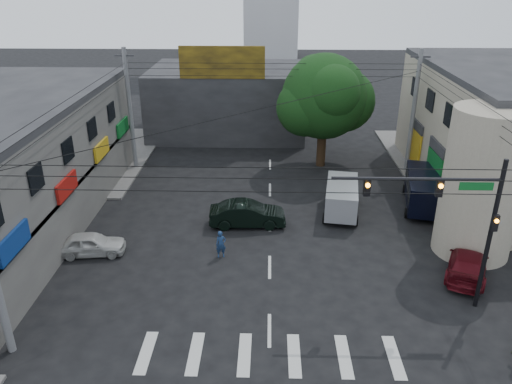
{
  "coord_description": "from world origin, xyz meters",
  "views": [
    {
      "loc": [
        -0.11,
        -20.17,
        14.19
      ],
      "look_at": [
        -0.77,
        4.0,
        3.4
      ],
      "focal_mm": 35.0,
      "sensor_mm": 36.0,
      "label": 1
    }
  ],
  "objects_px": {
    "navy_van": "(423,191)",
    "dark_sedan": "(247,214)",
    "maroon_sedan": "(468,263)",
    "traffic_officer": "(221,244)",
    "street_tree": "(324,97)",
    "utility_pole_far_right": "(413,112)",
    "silver_minivan": "(341,199)",
    "utility_pole_far_left": "(130,110)",
    "white_compact": "(91,244)",
    "traffic_gantry": "(455,211)"
  },
  "relations": [
    {
      "from": "traffic_gantry",
      "to": "white_compact",
      "type": "bearing_deg",
      "value": 166.94
    },
    {
      "from": "street_tree",
      "to": "silver_minivan",
      "type": "bearing_deg",
      "value": -86.6
    },
    {
      "from": "traffic_officer",
      "to": "maroon_sedan",
      "type": "bearing_deg",
      "value": -20.4
    },
    {
      "from": "utility_pole_far_left",
      "to": "traffic_gantry",
      "type": "bearing_deg",
      "value": -42.86
    },
    {
      "from": "utility_pole_far_right",
      "to": "dark_sedan",
      "type": "relative_size",
      "value": 1.99
    },
    {
      "from": "traffic_gantry",
      "to": "navy_van",
      "type": "xyz_separation_m",
      "value": [
        2.11,
        10.58,
        -3.74
      ]
    },
    {
      "from": "navy_van",
      "to": "traffic_officer",
      "type": "xyz_separation_m",
      "value": [
        -12.56,
        -6.6,
        -0.33
      ]
    },
    {
      "from": "utility_pole_far_left",
      "to": "traffic_officer",
      "type": "bearing_deg",
      "value": -58.82
    },
    {
      "from": "utility_pole_far_right",
      "to": "maroon_sedan",
      "type": "xyz_separation_m",
      "value": [
        -0.5,
        -14.37,
        -3.93
      ]
    },
    {
      "from": "maroon_sedan",
      "to": "silver_minivan",
      "type": "relative_size",
      "value": 1.05
    },
    {
      "from": "street_tree",
      "to": "maroon_sedan",
      "type": "height_order",
      "value": "street_tree"
    },
    {
      "from": "traffic_officer",
      "to": "street_tree",
      "type": "bearing_deg",
      "value": 50.42
    },
    {
      "from": "street_tree",
      "to": "traffic_gantry",
      "type": "relative_size",
      "value": 1.21
    },
    {
      "from": "utility_pole_far_left",
      "to": "dark_sedan",
      "type": "height_order",
      "value": "utility_pole_far_left"
    },
    {
      "from": "utility_pole_far_left",
      "to": "traffic_officer",
      "type": "xyz_separation_m",
      "value": [
        7.88,
        -13.02,
        -3.84
      ]
    },
    {
      "from": "utility_pole_far_left",
      "to": "dark_sedan",
      "type": "distance_m",
      "value": 13.63
    },
    {
      "from": "traffic_gantry",
      "to": "navy_van",
      "type": "bearing_deg",
      "value": 78.72
    },
    {
      "from": "utility_pole_far_right",
      "to": "dark_sedan",
      "type": "xyz_separation_m",
      "value": [
        -11.86,
        -9.35,
        -3.85
      ]
    },
    {
      "from": "street_tree",
      "to": "maroon_sedan",
      "type": "xyz_separation_m",
      "value": [
        6.0,
        -15.37,
        -4.8
      ]
    },
    {
      "from": "dark_sedan",
      "to": "silver_minivan",
      "type": "height_order",
      "value": "silver_minivan"
    },
    {
      "from": "dark_sedan",
      "to": "traffic_officer",
      "type": "relative_size",
      "value": 3.04
    },
    {
      "from": "traffic_gantry",
      "to": "utility_pole_far_right",
      "type": "xyz_separation_m",
      "value": [
        2.68,
        17.0,
        -0.23
      ]
    },
    {
      "from": "traffic_gantry",
      "to": "maroon_sedan",
      "type": "relative_size",
      "value": 1.44
    },
    {
      "from": "traffic_gantry",
      "to": "utility_pole_far_left",
      "type": "relative_size",
      "value": 0.78
    },
    {
      "from": "traffic_officer",
      "to": "navy_van",
      "type": "bearing_deg",
      "value": 13.42
    },
    {
      "from": "traffic_gantry",
      "to": "utility_pole_far_left",
      "type": "xyz_separation_m",
      "value": [
        -18.32,
        17.0,
        -0.23
      ]
    },
    {
      "from": "street_tree",
      "to": "white_compact",
      "type": "xyz_separation_m",
      "value": [
        -13.7,
        -13.94,
        -4.85
      ]
    },
    {
      "from": "utility_pole_far_left",
      "to": "maroon_sedan",
      "type": "xyz_separation_m",
      "value": [
        20.5,
        -14.37,
        -3.93
      ]
    },
    {
      "from": "dark_sedan",
      "to": "street_tree",
      "type": "bearing_deg",
      "value": -30.16
    },
    {
      "from": "white_compact",
      "to": "silver_minivan",
      "type": "xyz_separation_m",
      "value": [
        14.2,
        5.43,
        0.35
      ]
    },
    {
      "from": "maroon_sedan",
      "to": "navy_van",
      "type": "bearing_deg",
      "value": -66.09
    },
    {
      "from": "white_compact",
      "to": "traffic_officer",
      "type": "xyz_separation_m",
      "value": [
        7.08,
        -0.08,
        0.14
      ]
    },
    {
      "from": "traffic_officer",
      "to": "traffic_gantry",
      "type": "bearing_deg",
      "value": -35.17
    },
    {
      "from": "traffic_gantry",
      "to": "dark_sedan",
      "type": "bearing_deg",
      "value": 140.19
    },
    {
      "from": "white_compact",
      "to": "silver_minivan",
      "type": "bearing_deg",
      "value": -75.65
    },
    {
      "from": "traffic_officer",
      "to": "silver_minivan",
      "type": "bearing_deg",
      "value": 23.4
    },
    {
      "from": "navy_van",
      "to": "white_compact",
      "type": "bearing_deg",
      "value": 120.17
    },
    {
      "from": "traffic_gantry",
      "to": "utility_pole_far_right",
      "type": "distance_m",
      "value": 17.21
    },
    {
      "from": "maroon_sedan",
      "to": "traffic_officer",
      "type": "bearing_deg",
      "value": 17.38
    },
    {
      "from": "navy_van",
      "to": "dark_sedan",
      "type": "bearing_deg",
      "value": 116.35
    },
    {
      "from": "traffic_gantry",
      "to": "dark_sedan",
      "type": "height_order",
      "value": "traffic_gantry"
    },
    {
      "from": "utility_pole_far_right",
      "to": "white_compact",
      "type": "relative_size",
      "value": 2.41
    },
    {
      "from": "utility_pole_far_right",
      "to": "silver_minivan",
      "type": "height_order",
      "value": "utility_pole_far_right"
    },
    {
      "from": "traffic_gantry",
      "to": "silver_minivan",
      "type": "xyz_separation_m",
      "value": [
        -3.32,
        9.49,
        -3.85
      ]
    },
    {
      "from": "dark_sedan",
      "to": "navy_van",
      "type": "height_order",
      "value": "navy_van"
    },
    {
      "from": "white_compact",
      "to": "traffic_officer",
      "type": "bearing_deg",
      "value": -97.23
    },
    {
      "from": "utility_pole_far_right",
      "to": "navy_van",
      "type": "bearing_deg",
      "value": -95.02
    },
    {
      "from": "maroon_sedan",
      "to": "traffic_officer",
      "type": "distance_m",
      "value": 12.69
    },
    {
      "from": "dark_sedan",
      "to": "traffic_officer",
      "type": "bearing_deg",
      "value": 158.19
    },
    {
      "from": "dark_sedan",
      "to": "white_compact",
      "type": "distance_m",
      "value": 9.08
    }
  ]
}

